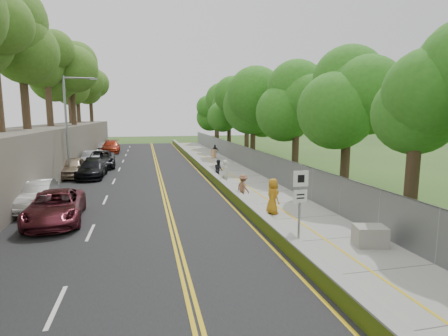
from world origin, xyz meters
TOP-DOWN VIEW (x-y plane):
  - ground at (0.00, 0.00)m, footprint 140.00×140.00m
  - road at (-5.40, 15.00)m, footprint 11.20×66.00m
  - sidewalk at (2.55, 15.00)m, footprint 4.20×66.00m
  - jersey_barrier at (0.25, 15.00)m, footprint 0.42×66.00m
  - rock_embankment at (-13.50, 15.00)m, footprint 5.00×66.00m
  - chainlink_fence at (4.65, 15.00)m, footprint 0.04×66.00m
  - trees_embankment at (-13.00, 15.00)m, footprint 6.40×66.00m
  - trees_fenceside at (7.00, 15.00)m, footprint 7.00×66.00m
  - streetlight at (-10.46, 14.00)m, footprint 2.52×0.22m
  - signpost at (1.05, -3.02)m, footprint 0.62×0.09m
  - construction_barrel at (3.00, 24.48)m, footprint 0.62×0.62m
  - concrete_block at (3.54, -4.00)m, footprint 1.33×1.12m
  - car_1 at (-10.60, 4.73)m, footprint 1.97×4.70m
  - car_2 at (-9.00, 2.00)m, footprint 2.84×5.37m
  - car_3 at (-9.00, 14.08)m, footprint 2.16×4.99m
  - car_4 at (-10.60, 14.70)m, footprint 1.96×4.68m
  - car_5 at (-9.85, 20.53)m, footprint 1.72×4.78m
  - car_6 at (-9.00, 19.83)m, footprint 3.06×5.89m
  - car_7 at (-9.26, 33.36)m, footprint 2.41×5.60m
  - car_8 at (-10.60, 35.21)m, footprint 2.06×4.26m
  - painter_0 at (1.45, 1.00)m, footprint 0.74×0.99m
  - painter_1 at (0.75, 8.61)m, footprint 0.58×0.75m
  - painter_2 at (0.75, 11.04)m, footprint 0.73×0.86m
  - painter_3 at (0.75, 4.02)m, footprint 0.89×1.14m
  - person_far at (3.22, 24.78)m, footprint 0.94×0.48m

SIDE VIEW (x-z plane):
  - ground at x=0.00m, z-range 0.00..0.00m
  - road at x=-5.40m, z-range 0.00..0.04m
  - sidewalk at x=2.55m, z-range 0.00..0.05m
  - jersey_barrier at x=0.25m, z-range 0.00..0.60m
  - concrete_block at x=3.54m, z-range 0.05..0.82m
  - construction_barrel at x=3.00m, z-range 0.05..1.07m
  - car_8 at x=-10.60m, z-range 0.04..1.44m
  - car_3 at x=-9.00m, z-range 0.04..1.47m
  - car_2 at x=-9.00m, z-range 0.04..1.48m
  - car_1 at x=-10.60m, z-range 0.04..1.55m
  - person_far at x=3.22m, z-range 0.05..1.58m
  - car_5 at x=-9.85m, z-range 0.04..1.61m
  - painter_3 at x=0.75m, z-range 0.05..1.60m
  - painter_2 at x=0.75m, z-range 0.05..1.61m
  - car_4 at x=-10.60m, z-range 0.04..1.62m
  - car_6 at x=-9.00m, z-range 0.04..1.62m
  - car_7 at x=-9.26m, z-range 0.04..1.65m
  - painter_0 at x=1.45m, z-range 0.05..1.87m
  - painter_1 at x=0.75m, z-range 0.05..1.88m
  - chainlink_fence at x=4.65m, z-range 0.00..2.00m
  - signpost at x=1.05m, z-range 0.41..3.51m
  - rock_embankment at x=-13.50m, z-range 0.00..4.00m
  - streetlight at x=-10.46m, z-range 0.64..8.64m
  - trees_fenceside at x=7.00m, z-range 0.00..14.00m
  - trees_embankment at x=-13.00m, z-range 4.00..17.00m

